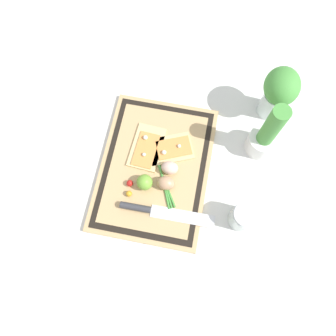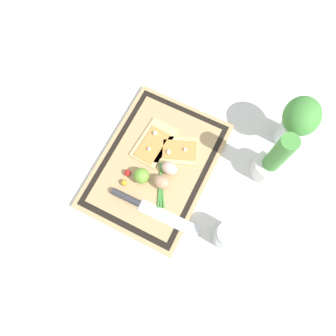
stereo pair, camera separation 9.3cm
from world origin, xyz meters
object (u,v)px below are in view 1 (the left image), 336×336
Objects in this scene: herb_pot at (265,137)px; sauce_jar at (243,217)px; egg_brown at (166,183)px; herb_glass at (279,92)px; pizza_slice_near at (147,148)px; egg_pink at (170,168)px; knife at (151,210)px; pizza_slice_far at (171,149)px; lime at (145,182)px; cherry_tomato_red at (130,183)px; cherry_tomato_yellow at (129,194)px.

sauce_jar is (0.26, -0.03, -0.05)m from herb_pot.
egg_brown is 0.47m from herb_glass.
pizza_slice_near is 0.65× the size of herb_pot.
egg_brown is 0.05m from egg_pink.
herb_pot is at bearing 132.83° from knife.
egg_pink is at bearing -114.37° from sauce_jar.
knife is at bearing -37.14° from herb_glass.
lime reaches higher than pizza_slice_far.
pizza_slice_near is 0.15m from egg_brown.
herb_pot is 1.21× the size of herb_glass.
herb_pot reaches higher than sauce_jar.
pizza_slice_far is at bearing 143.15° from cherry_tomato_red.
knife is at bearing 64.49° from cherry_tomato_yellow.
herb_glass is (-0.44, 0.34, 0.10)m from knife.
lime is 2.64× the size of cherry_tomato_yellow.
egg_pink reaches higher than cherry_tomato_red.
herb_pot is 0.16m from herb_glass.
herb_pot is 2.63× the size of sauce_jar.
herb_pot reaches higher than knife.
lime is at bearing -59.22° from herb_pot.
lime reaches higher than cherry_tomato_yellow.
cherry_tomato_yellow is (-0.04, -0.08, 0.00)m from knife.
knife is (0.21, 0.06, 0.00)m from pizza_slice_near.
sauce_jar is at bearing 76.12° from egg_brown.
knife is at bearing 49.99° from cherry_tomato_red.
egg_brown is 0.12m from cherry_tomato_red.
herb_glass is at bearing 138.74° from egg_brown.
pizza_slice_far is 0.21m from cherry_tomato_yellow.
egg_pink is 0.58× the size of sauce_jar.
egg_brown is 0.36m from herb_pot.
cherry_tomato_yellow is at bearing -91.46° from sauce_jar.
herb_glass reaches higher than egg_pink.
sauce_jar is (0.01, 0.37, 0.01)m from cherry_tomato_yellow.
lime reaches higher than knife.
pizza_slice_near is at bearing -170.03° from lime.
sauce_jar is (0.05, 0.33, -0.00)m from lime.
sauce_jar reaches higher than cherry_tomato_red.
herb_glass reaches higher than knife.
pizza_slice_far is 7.88× the size of cherry_tomato_red.
knife is at bearing -47.17° from herb_pot.
cherry_tomato_yellow is 0.09× the size of herb_glass.
cherry_tomato_yellow is at bearing -7.11° from pizza_slice_near.
herb_glass is at bearing 142.86° from knife.
egg_pink reaches higher than pizza_slice_far.
cherry_tomato_yellow is at bearing -64.05° from egg_brown.
knife is at bearing -17.14° from egg_brown.
herb_pot reaches higher than herb_glass.
sauce_jar reaches higher than egg_brown.
egg_brown reaches higher than pizza_slice_far.
pizza_slice_near and pizza_slice_far have the same top height.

